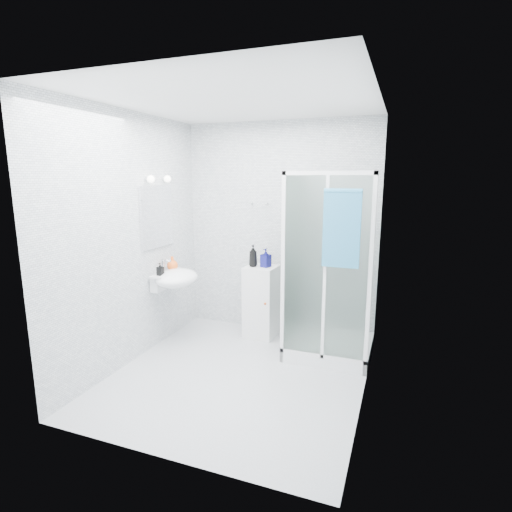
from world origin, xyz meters
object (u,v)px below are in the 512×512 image
at_px(soap_dispenser_orange, 172,263).
at_px(shower_enclosure, 322,316).
at_px(hand_towel, 342,227).
at_px(shampoo_bottle_a, 253,256).
at_px(storage_cabinet, 261,302).
at_px(soap_dispenser_black, 160,269).
at_px(wall_basin, 175,278).
at_px(shampoo_bottle_b, 266,258).

bearing_deg(soap_dispenser_orange, shower_enclosure, 6.85).
height_order(hand_towel, shampoo_bottle_a, hand_towel).
height_order(storage_cabinet, soap_dispenser_black, soap_dispenser_black).
bearing_deg(wall_basin, shampoo_bottle_a, 35.02).
relative_size(soap_dispenser_orange, soap_dispenser_black, 1.17).
distance_m(shower_enclosure, soap_dispenser_black, 1.87).
xyz_separation_m(wall_basin, shampoo_bottle_a, (0.76, 0.53, 0.22)).
bearing_deg(shampoo_bottle_b, soap_dispenser_orange, -155.49).
distance_m(wall_basin, hand_towel, 2.01).
distance_m(shower_enclosure, shampoo_bottle_b, 0.95).
xyz_separation_m(shampoo_bottle_a, shampoo_bottle_b, (0.15, 0.03, -0.02)).
relative_size(storage_cabinet, soap_dispenser_orange, 5.36).
height_order(shower_enclosure, shampoo_bottle_b, shower_enclosure).
distance_m(shower_enclosure, wall_basin, 1.72).
bearing_deg(shampoo_bottle_b, shampoo_bottle_a, -168.73).
xyz_separation_m(shower_enclosure, wall_basin, (-1.66, -0.32, 0.35)).
height_order(storage_cabinet, soap_dispenser_orange, soap_dispenser_orange).
bearing_deg(soap_dispenser_black, shower_enclosure, 15.24).
bearing_deg(shampoo_bottle_b, storage_cabinet, 174.45).
height_order(shampoo_bottle_a, soap_dispenser_black, shampoo_bottle_a).
xyz_separation_m(shower_enclosure, shampoo_bottle_a, (-0.89, 0.22, 0.57)).
bearing_deg(wall_basin, shower_enclosure, 10.81).
xyz_separation_m(wall_basin, hand_towel, (1.89, -0.09, 0.69)).
relative_size(storage_cabinet, hand_towel, 1.19).
bearing_deg(shampoo_bottle_a, soap_dispenser_orange, -153.39).
distance_m(storage_cabinet, soap_dispenser_orange, 1.17).
relative_size(wall_basin, hand_towel, 0.76).
relative_size(hand_towel, shampoo_bottle_b, 3.33).
distance_m(soap_dispenser_orange, soap_dispenser_black, 0.26).
relative_size(storage_cabinet, soap_dispenser_black, 6.27).
bearing_deg(hand_towel, storage_cabinet, 147.59).
bearing_deg(shower_enclosure, soap_dispenser_orange, -173.15).
bearing_deg(storage_cabinet, soap_dispenser_black, -138.77).
xyz_separation_m(hand_towel, shampoo_bottle_b, (-0.97, 0.65, -0.49)).
xyz_separation_m(shower_enclosure, shampoo_bottle_b, (-0.74, 0.25, 0.55)).
distance_m(hand_towel, shampoo_bottle_b, 1.27).
relative_size(shower_enclosure, wall_basin, 3.57).
bearing_deg(hand_towel, soap_dispenser_black, -177.89).
distance_m(shampoo_bottle_b, soap_dispenser_orange, 1.10).
xyz_separation_m(storage_cabinet, soap_dispenser_orange, (-0.95, -0.46, 0.50)).
bearing_deg(shampoo_bottle_a, shower_enclosure, -13.75).
bearing_deg(soap_dispenser_orange, shampoo_bottle_b, 24.51).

